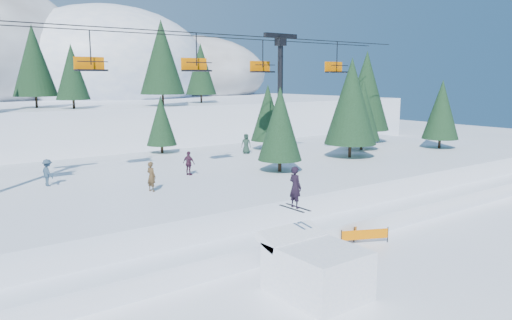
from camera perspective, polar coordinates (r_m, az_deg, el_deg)
ground at (r=21.09m, az=6.55°, el=-16.72°), size 160.00×160.00×0.00m
mid_shelf at (r=35.22m, az=-13.92°, el=-4.05°), size 70.00×22.00×2.50m
berm at (r=26.80m, az=-5.38°, el=-9.63°), size 70.00×6.00×1.10m
jump_kicker at (r=22.13m, az=6.75°, el=-12.04°), size 3.15×4.37×5.39m
chairlift at (r=35.08m, az=-11.71°, el=9.28°), size 46.00×3.21×10.28m
conifer_stand at (r=36.11m, az=-10.97°, el=5.42°), size 64.49×16.78×9.57m
distant_skiers at (r=34.66m, az=-15.63°, el=-0.77°), size 28.79×9.82×1.82m
banner_near at (r=29.01m, az=12.33°, el=-8.34°), size 2.60×1.23×0.90m
banner_far at (r=30.50m, az=12.01°, el=-7.45°), size 2.63×1.17×0.90m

